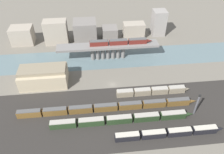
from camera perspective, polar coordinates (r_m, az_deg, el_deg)
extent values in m
plane|color=#666056|center=(129.11, 0.08, -1.97)|extent=(400.00, 400.00, 0.00)
cube|color=#282623|center=(112.32, 1.41, -10.03)|extent=(280.00, 42.00, 0.01)
cube|color=slate|center=(150.79, -1.04, 4.92)|extent=(320.00, 24.13, 0.01)
cube|color=slate|center=(145.38, -1.08, 8.17)|extent=(67.21, 8.72, 1.48)
cylinder|color=slate|center=(147.86, -5.07, 6.14)|extent=(2.58, 2.58, 9.24)
cylinder|color=slate|center=(147.90, -3.73, 6.23)|extent=(2.58, 2.58, 9.24)
cylinder|color=slate|center=(148.02, -2.39, 6.31)|extent=(2.58, 2.58, 9.24)
cylinder|color=slate|center=(148.22, -1.06, 6.39)|extent=(2.58, 2.58, 9.24)
cylinder|color=slate|center=(148.51, 0.28, 6.47)|extent=(2.58, 2.58, 9.24)
cylinder|color=slate|center=(148.87, 1.60, 6.54)|extent=(2.58, 2.58, 9.24)
cylinder|color=slate|center=(149.31, 2.92, 6.61)|extent=(2.58, 2.58, 9.24)
cube|color=#5B1E19|center=(143.92, -3.47, 8.79)|extent=(11.84, 3.11, 3.00)
cube|color=#4C4C4C|center=(143.07, -3.50, 9.37)|extent=(11.37, 2.86, 0.40)
cube|color=#5B1E19|center=(144.89, 1.66, 9.07)|extent=(11.84, 3.11, 3.00)
cube|color=#4C4C4C|center=(144.04, 1.67, 9.66)|extent=(11.37, 2.86, 0.40)
cube|color=#5B1E19|center=(146.98, 6.69, 9.28)|extent=(11.84, 3.11, 3.00)
cube|color=#4C4C4C|center=(146.14, 6.74, 9.86)|extent=(11.37, 2.86, 0.40)
cone|color=#5B1E19|center=(148.90, 9.73, 9.32)|extent=(4.15, 2.70, 2.70)
cube|color=black|center=(102.59, 3.98, -15.34)|extent=(11.21, 2.78, 3.34)
cube|color=#B7B2A3|center=(101.07, 4.03, -14.73)|extent=(10.77, 2.56, 0.40)
cube|color=black|center=(104.84, 10.78, -14.55)|extent=(11.21, 2.78, 3.34)
cube|color=#B7B2A3|center=(103.36, 10.91, -13.93)|extent=(10.77, 2.56, 0.40)
cube|color=black|center=(108.42, 17.17, -13.61)|extent=(11.21, 2.78, 3.34)
cube|color=#B7B2A3|center=(106.99, 17.36, -13.00)|extent=(10.77, 2.56, 0.40)
cube|color=black|center=(113.21, 23.03, -12.60)|extent=(11.21, 2.78, 3.34)
cube|color=#B7B2A3|center=(111.84, 23.28, -12.00)|extent=(10.77, 2.56, 0.40)
cone|color=black|center=(116.85, 26.37, -12.02)|extent=(3.93, 2.50, 2.50)
cube|color=#23381E|center=(109.04, -12.68, -11.98)|extent=(12.50, 2.93, 3.50)
cube|color=#9E998E|center=(107.55, -12.82, -11.33)|extent=(12.00, 2.70, 0.40)
cube|color=#23381E|center=(107.85, -5.41, -11.62)|extent=(12.50, 2.93, 3.50)
cube|color=#9E998E|center=(106.34, -5.47, -10.96)|extent=(12.00, 2.70, 0.40)
cube|color=#23381E|center=(108.34, 1.88, -11.08)|extent=(12.50, 2.93, 3.50)
cube|color=#9E998E|center=(106.85, 1.90, -10.42)|extent=(12.00, 2.70, 0.40)
cube|color=#23381E|center=(110.51, 8.96, -10.39)|extent=(12.50, 2.93, 3.50)
cube|color=#9E998E|center=(109.04, 9.06, -9.72)|extent=(12.00, 2.70, 0.40)
cube|color=#23381E|center=(114.24, 15.64, -9.58)|extent=(12.50, 2.93, 3.50)
cube|color=#9E998E|center=(112.82, 15.82, -8.93)|extent=(12.00, 2.70, 0.40)
cone|color=#23381E|center=(117.43, 19.54, -9.11)|extent=(4.38, 2.64, 2.64)
cube|color=brown|center=(118.20, -20.79, -8.95)|extent=(12.02, 2.65, 3.60)
cube|color=#4C4C4C|center=(116.80, -21.01, -8.29)|extent=(11.54, 2.44, 0.40)
cube|color=brown|center=(115.23, -14.60, -8.75)|extent=(12.02, 2.65, 3.60)
cube|color=#4C4C4C|center=(113.79, -14.77, -8.08)|extent=(11.54, 2.44, 0.40)
cube|color=brown|center=(113.62, -8.18, -8.44)|extent=(12.02, 2.65, 3.60)
cube|color=#4C4C4C|center=(112.16, -8.27, -7.75)|extent=(11.54, 2.44, 0.40)
cube|color=brown|center=(113.45, -1.66, -8.02)|extent=(12.02, 2.65, 3.60)
cube|color=#4C4C4C|center=(111.99, -1.68, -7.32)|extent=(11.54, 2.44, 0.40)
cube|color=brown|center=(114.72, 4.78, -7.50)|extent=(12.02, 2.65, 3.60)
cube|color=#4C4C4C|center=(113.27, 4.84, -6.81)|extent=(11.54, 2.44, 0.40)
cube|color=brown|center=(117.37, 10.99, -6.91)|extent=(12.02, 2.65, 3.60)
cube|color=#4C4C4C|center=(115.96, 11.11, -6.22)|extent=(11.54, 2.44, 0.40)
cube|color=brown|center=(121.33, 16.84, -6.27)|extent=(12.02, 2.65, 3.60)
cube|color=#4C4C4C|center=(119.96, 17.02, -5.60)|extent=(11.54, 2.44, 0.40)
cone|color=brown|center=(124.58, 20.31, -5.92)|extent=(4.21, 2.38, 2.38)
cube|color=gray|center=(121.18, 3.39, -4.28)|extent=(9.20, 3.00, 3.53)
cube|color=#9E998E|center=(119.84, 3.42, -3.60)|extent=(8.83, 2.76, 0.40)
cube|color=gray|center=(122.89, 7.92, -3.91)|extent=(9.20, 3.00, 3.53)
cube|color=#9E998E|center=(121.56, 8.00, -3.23)|extent=(8.83, 2.76, 0.40)
cube|color=gray|center=(125.34, 12.30, -3.53)|extent=(9.20, 3.00, 3.53)
cube|color=#9E998E|center=(124.04, 12.42, -2.87)|extent=(8.83, 2.76, 0.40)
cube|color=gray|center=(128.50, 16.48, -3.15)|extent=(9.20, 3.00, 3.53)
cube|color=#9E998E|center=(127.23, 16.64, -2.50)|extent=(8.83, 2.76, 0.40)
cone|color=gray|center=(130.95, 19.00, -2.97)|extent=(3.22, 2.70, 2.70)
cube|color=tan|center=(133.29, -17.34, 0.00)|extent=(26.97, 15.05, 9.14)
cube|color=#7C725C|center=(129.99, -17.80, 1.90)|extent=(26.43, 10.54, 2.01)
cylinder|color=#4C4C51|center=(116.22, 21.19, -6.96)|extent=(0.98, 0.98, 12.29)
cube|color=black|center=(111.74, 21.98, -4.55)|extent=(1.00, 0.70, 1.20)
cube|color=gray|center=(177.92, -22.39, 10.03)|extent=(15.92, 11.81, 12.99)
cube|color=gray|center=(169.48, -14.41, 11.30)|extent=(16.75, 9.70, 17.71)
cube|color=slate|center=(171.42, -7.03, 12.03)|extent=(17.02, 15.25, 14.73)
cube|color=slate|center=(172.69, -0.60, 11.48)|extent=(11.43, 11.43, 9.06)
cube|color=gray|center=(174.39, 5.69, 12.06)|extent=(16.10, 8.78, 11.63)
cube|color=gray|center=(179.83, 12.08, 13.70)|extent=(10.00, 10.02, 19.71)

